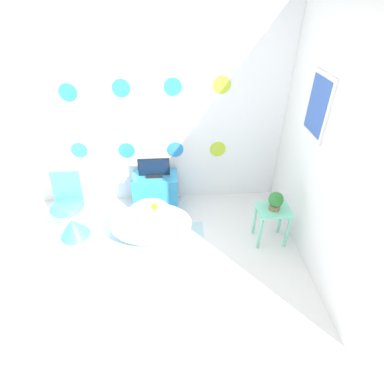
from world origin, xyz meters
TOP-DOWN VIEW (x-y plane):
  - ground_plane at (0.00, 0.00)m, footprint 12.00×12.00m
  - wall_back_dotted at (-0.00, 1.76)m, footprint 4.31×0.05m
  - wall_right at (1.67, 0.87)m, footprint 0.06×2.74m
  - rug at (0.04, 0.81)m, footprint 1.13×0.70m
  - bathtub at (-0.01, 0.90)m, footprint 0.93×0.53m
  - rubber_duck at (0.05, 0.89)m, footprint 0.07×0.08m
  - chair at (-0.94, 1.03)m, footprint 0.37×0.37m
  - tv_cabinet at (0.02, 1.54)m, footprint 0.57×0.34m
  - tv at (0.02, 1.54)m, footprint 0.39×0.12m
  - vase at (-0.22, 1.42)m, footprint 0.06×0.06m
  - side_table at (1.35, 0.80)m, footprint 0.36×0.29m
  - potted_plant_left at (1.35, 0.80)m, footprint 0.16×0.16m

SIDE VIEW (x-z plane):
  - ground_plane at x=0.00m, z-range 0.00..0.00m
  - rug at x=0.04m, z-range 0.00..0.01m
  - bathtub at x=-0.01m, z-range 0.00..0.46m
  - tv_cabinet at x=0.02m, z-range 0.00..0.48m
  - chair at x=-0.94m, z-range -0.13..0.66m
  - side_table at x=1.35m, z-range 0.12..0.59m
  - rubber_duck at x=0.05m, z-range 0.45..0.54m
  - vase at x=-0.22m, z-range 0.47..0.59m
  - potted_plant_left at x=1.35m, z-range 0.47..0.68m
  - tv at x=0.02m, z-range 0.46..0.71m
  - wall_back_dotted at x=0.00m, z-range 0.00..2.60m
  - wall_right at x=1.67m, z-range 0.00..2.60m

